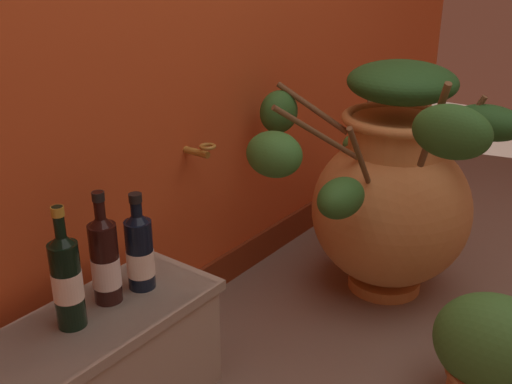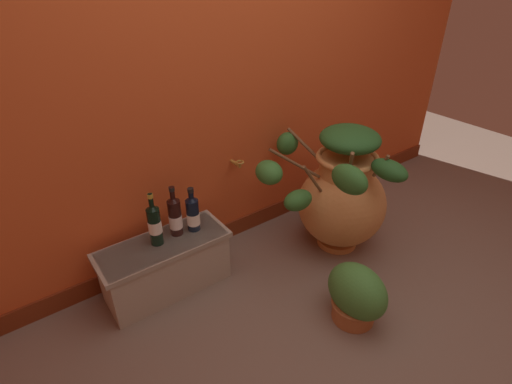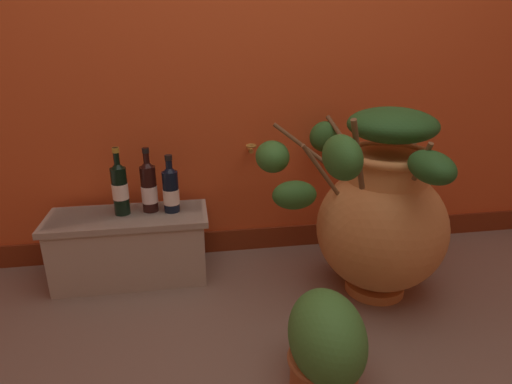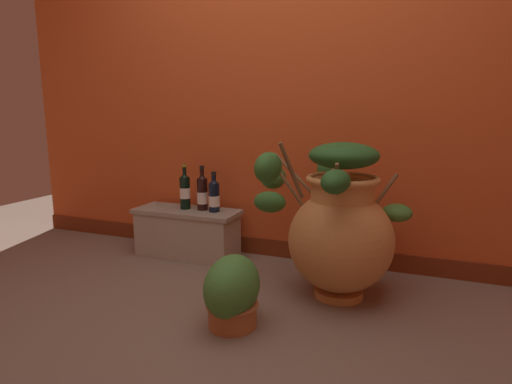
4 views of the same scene
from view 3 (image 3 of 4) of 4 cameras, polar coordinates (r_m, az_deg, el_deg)
name	(u,v)px [view 3 (image 3 of 4)]	position (r m, az deg, el deg)	size (l,w,h in m)	color
back_wall	(256,7)	(2.30, 0.03, 23.66)	(4.40, 0.33, 2.60)	#D15123
terracotta_urn	(379,211)	(1.99, 16.26, -2.48)	(0.92, 0.89, 0.89)	#D68E4C
stone_ledge	(130,244)	(2.21, -16.59, -6.76)	(0.77, 0.31, 0.35)	#B2A893
wine_bottle_left	(120,187)	(2.11, -17.91, 0.67)	(0.08, 0.08, 0.33)	black
wine_bottle_middle	(171,188)	(2.09, -11.44, 0.48)	(0.08, 0.08, 0.29)	black
wine_bottle_right	(149,186)	(2.11, -14.26, 0.80)	(0.08, 0.08, 0.32)	black
potted_shrub	(326,344)	(1.55, 9.44, -19.59)	(0.26, 0.36, 0.36)	#B26638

